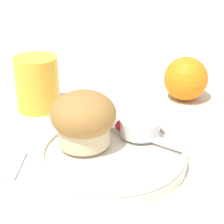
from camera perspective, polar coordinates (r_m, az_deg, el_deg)
The scene contains 8 objects.
ground_plane at distance 0.53m, azimuth 0.12°, elevation -7.86°, with size 3.00×3.00×0.00m, color beige.
plate at distance 0.53m, azimuth 0.10°, elevation -6.57°, with size 0.21×0.21×0.02m.
muffin at distance 0.52m, azimuth -4.36°, elevation -1.05°, with size 0.09×0.09×0.08m.
cream_ramekin at distance 0.56m, azimuth 4.30°, elevation -2.16°, with size 0.06×0.06×0.02m.
berry_pair at distance 0.57m, azimuth 2.20°, elevation -2.11°, with size 0.03×0.02×0.02m.
butter_knife at distance 0.57m, azimuth 2.11°, elevation -2.77°, with size 0.17×0.12×0.00m.
orange_fruit at distance 0.73m, azimuth 11.19°, elevation 4.99°, with size 0.08×0.08×0.08m.
juice_glass at distance 0.69m, azimuth -11.31°, elevation 4.29°, with size 0.08×0.08×0.10m.
Camera 1 is at (0.02, -0.44, 0.29)m, focal length 60.00 mm.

